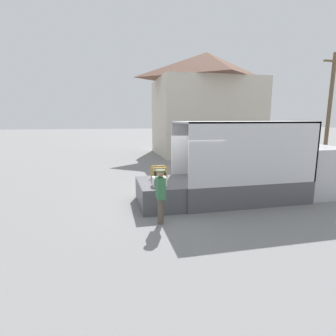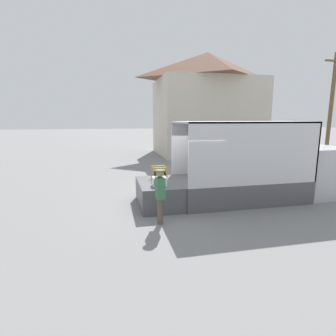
# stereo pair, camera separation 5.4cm
# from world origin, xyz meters

# --- Properties ---
(ground_plane) EXTENTS (160.00, 160.00, 0.00)m
(ground_plane) POSITION_xyz_m (0.00, 0.00, 0.00)
(ground_plane) COLOR gray
(box_truck) EXTENTS (7.02, 2.44, 3.09)m
(box_truck) POSITION_xyz_m (3.98, -0.00, 0.88)
(box_truck) COLOR #B2B2B7
(box_truck) RESTS_ON ground
(tailgate_deck) EXTENTS (1.51, 2.31, 0.88)m
(tailgate_deck) POSITION_xyz_m (-0.76, 0.00, 0.44)
(tailgate_deck) COLOR #4C4C51
(tailgate_deck) RESTS_ON ground
(microwave) EXTENTS (0.48, 0.36, 0.32)m
(microwave) POSITION_xyz_m (-0.85, -0.57, 1.04)
(microwave) COLOR white
(microwave) RESTS_ON tailgate_deck
(portable_generator) EXTENTS (0.56, 0.45, 0.51)m
(portable_generator) POSITION_xyz_m (-0.65, 0.43, 1.07)
(portable_generator) COLOR black
(portable_generator) RESTS_ON tailgate_deck
(worker_person) EXTENTS (0.30, 0.44, 1.69)m
(worker_person) POSITION_xyz_m (-1.05, -1.80, 1.04)
(worker_person) COLOR brown
(worker_person) RESTS_ON ground
(house_backdrop) EXTENTS (9.20, 7.14, 8.92)m
(house_backdrop) POSITION_xyz_m (6.16, 13.68, 4.55)
(house_backdrop) COLOR beige
(house_backdrop) RESTS_ON ground
(utility_pole) EXTENTS (1.80, 0.28, 7.90)m
(utility_pole) POSITION_xyz_m (13.68, 7.62, 4.11)
(utility_pole) COLOR brown
(utility_pole) RESTS_ON ground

